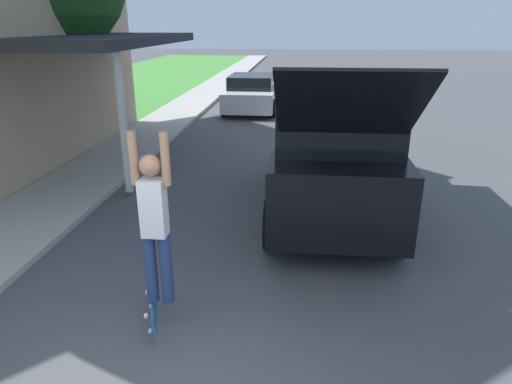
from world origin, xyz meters
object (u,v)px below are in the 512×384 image
at_px(skateboarder, 154,219).
at_px(skateboard, 154,310).
at_px(car_down_street, 252,93).
at_px(suv_parked, 332,150).

xyz_separation_m(skateboarder, skateboard, (-0.11, 0.03, -1.12)).
distance_m(car_down_street, skateboarder, 13.68).
distance_m(car_down_street, skateboard, 13.64).
relative_size(car_down_street, skateboard, 5.31).
height_order(suv_parked, car_down_street, suv_parked).
bearing_deg(suv_parked, car_down_street, 103.80).
distance_m(skateboarder, skateboard, 1.12).
height_order(car_down_street, skateboard, car_down_street).
bearing_deg(car_down_street, suv_parked, -76.20).
distance_m(suv_parked, car_down_street, 10.37).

